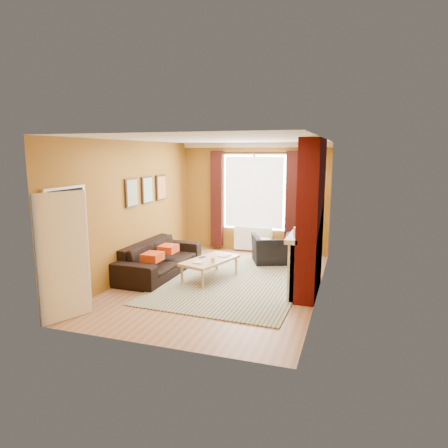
{
  "coord_description": "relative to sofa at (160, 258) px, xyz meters",
  "views": [
    {
      "loc": [
        2.45,
        -7.19,
        2.56
      ],
      "look_at": [
        0.0,
        0.25,
        1.15
      ],
      "focal_mm": 32.0,
      "sensor_mm": 36.0,
      "label": 1
    }
  ],
  "objects": [
    {
      "name": "striped_rug",
      "position": [
        1.65,
        -0.04,
        -0.33
      ],
      "size": [
        2.78,
        3.78,
        0.02
      ],
      "rotation": [
        0.0,
        0.0,
        -0.03
      ],
      "color": "#305485",
      "rests_on": "ground"
    },
    {
      "name": "wicker_stool",
      "position": [
        1.79,
        1.99,
        -0.12
      ],
      "size": [
        0.48,
        0.48,
        0.46
      ],
      "rotation": [
        0.0,
        0.0,
        -0.38
      ],
      "color": "olive",
      "rests_on": "ground"
    },
    {
      "name": "sofa",
      "position": [
        0.0,
        0.0,
        0.0
      ],
      "size": [
        0.98,
        2.38,
        0.69
      ],
      "primitive_type": "imported",
      "rotation": [
        0.0,
        0.0,
        1.54
      ],
      "color": "black",
      "rests_on": "ground"
    },
    {
      "name": "tv_remote",
      "position": [
        0.96,
        0.02,
        0.09
      ],
      "size": [
        0.1,
        0.16,
        0.02
      ],
      "rotation": [
        0.0,
        0.0,
        -0.41
      ],
      "color": "#29292B",
      "rests_on": "coffee_table"
    },
    {
      "name": "room_walls",
      "position": [
        2.06,
        0.07,
        1.04
      ],
      "size": [
        3.82,
        5.54,
        2.83
      ],
      "color": "#91601B",
      "rests_on": "ground"
    },
    {
      "name": "armchair",
      "position": [
        2.17,
        1.57,
        -0.02
      ],
      "size": [
        1.27,
        1.2,
        0.66
      ],
      "primitive_type": "imported",
      "rotation": [
        0.0,
        0.0,
        3.53
      ],
      "color": "black",
      "rests_on": "ground"
    },
    {
      "name": "floor_lamp",
      "position": [
        2.88,
        2.2,
        0.98
      ],
      "size": [
        0.3,
        0.3,
        1.68
      ],
      "rotation": [
        0.0,
        0.0,
        -0.22
      ],
      "color": "black",
      "rests_on": "ground"
    },
    {
      "name": "coffee_table",
      "position": [
        1.15,
        -0.04,
        0.04
      ],
      "size": [
        0.99,
        1.41,
        0.43
      ],
      "rotation": [
        0.0,
        0.0,
        -0.3
      ],
      "color": "#D7AD7C",
      "rests_on": "ground"
    },
    {
      "name": "ground",
      "position": [
        1.42,
        -0.2,
        -0.34
      ],
      "size": [
        5.5,
        5.5,
        0.0
      ],
      "primitive_type": "plane",
      "color": "#946443",
      "rests_on": "ground"
    },
    {
      "name": "book_b",
      "position": [
        1.27,
        0.31,
        0.09
      ],
      "size": [
        0.25,
        0.3,
        0.02
      ],
      "primitive_type": "imported",
      "rotation": [
        0.0,
        0.0,
        -0.28
      ],
      "color": "#999999",
      "rests_on": "coffee_table"
    },
    {
      "name": "book_a",
      "position": [
        0.93,
        -0.35,
        0.09
      ],
      "size": [
        0.2,
        0.26,
        0.02
      ],
      "primitive_type": "imported",
      "rotation": [
        0.0,
        0.0,
        0.05
      ],
      "color": "#999999",
      "rests_on": "coffee_table"
    },
    {
      "name": "mug",
      "position": [
        1.29,
        -0.27,
        0.13
      ],
      "size": [
        0.12,
        0.12,
        0.09
      ],
      "primitive_type": "imported",
      "rotation": [
        0.0,
        0.0,
        -0.27
      ],
      "color": "#999999",
      "rests_on": "coffee_table"
    }
  ]
}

